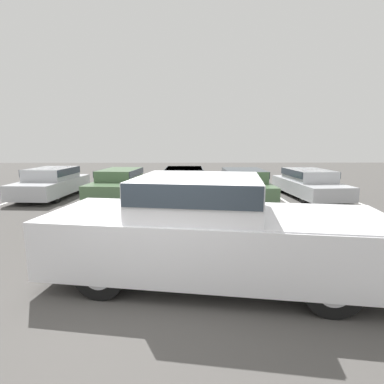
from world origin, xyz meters
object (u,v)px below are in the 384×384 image
at_px(parked_sedan_b, 120,182).
at_px(parked_sedan_e, 309,182).
at_px(parked_sedan_a, 52,182).
at_px(parked_sedan_c, 184,181).
at_px(pickup_truck, 215,230).
at_px(parked_sedan_d, 244,182).

xyz_separation_m(parked_sedan_b, parked_sedan_e, (8.44, -0.18, -0.01)).
relative_size(parked_sedan_a, parked_sedan_c, 1.00).
bearing_deg(pickup_truck, parked_sedan_c, 103.62).
distance_m(parked_sedan_b, parked_sedan_e, 8.44).
relative_size(pickup_truck, parked_sedan_c, 1.42).
height_order(parked_sedan_b, parked_sedan_e, parked_sedan_b).
bearing_deg(parked_sedan_a, parked_sedan_c, 94.31).
relative_size(parked_sedan_b, parked_sedan_e, 0.99).
height_order(parked_sedan_b, parked_sedan_c, parked_sedan_c).
bearing_deg(parked_sedan_c, parked_sedan_b, -89.09).
bearing_deg(parked_sedan_d, pickup_truck, -14.60).
bearing_deg(parked_sedan_c, parked_sedan_d, 87.04).
relative_size(parked_sedan_d, parked_sedan_e, 1.00).
bearing_deg(parked_sedan_d, parked_sedan_a, -91.20).
relative_size(parked_sedan_c, parked_sedan_d, 0.94).
distance_m(parked_sedan_b, parked_sedan_c, 2.88).
height_order(parked_sedan_a, parked_sedan_e, parked_sedan_a).
distance_m(parked_sedan_c, parked_sedan_d, 2.68).
bearing_deg(parked_sedan_e, parked_sedan_d, -95.13).
xyz_separation_m(parked_sedan_a, parked_sedan_d, (8.56, -0.07, -0.03)).
bearing_deg(parked_sedan_a, parked_sedan_d, 93.04).
distance_m(parked_sedan_a, parked_sedan_b, 3.01).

